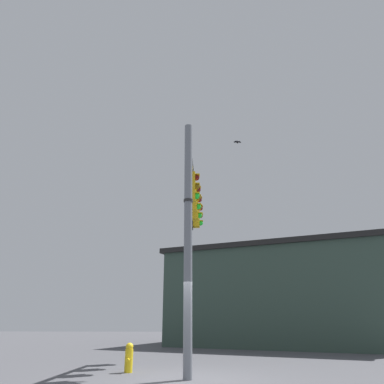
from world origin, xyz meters
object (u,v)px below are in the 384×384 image
at_px(traffic_light_mid_inner, 194,198).
at_px(bird_flying, 237,142).
at_px(fire_hydrant, 129,357).
at_px(traffic_light_arm_end, 197,216).
at_px(traffic_light_nearest_pole, 192,187).
at_px(traffic_light_mid_outer, 195,207).
at_px(street_name_sign, 189,204).

relative_size(traffic_light_mid_inner, bird_flying, 4.44).
bearing_deg(fire_hydrant, bird_flying, 109.12).
distance_m(bird_flying, fire_hydrant, 8.79).
height_order(traffic_light_arm_end, bird_flying, bird_flying).
bearing_deg(traffic_light_mid_inner, bird_flying, 88.02).
xyz_separation_m(traffic_light_nearest_pole, bird_flying, (-1.18, 1.80, 2.35)).
relative_size(traffic_light_mid_inner, traffic_light_mid_outer, 1.00).
bearing_deg(traffic_light_nearest_pole, fire_hydrant, -86.93).
xyz_separation_m(traffic_light_arm_end, fire_hydrant, (3.83, -1.94, -5.52)).
xyz_separation_m(street_name_sign, fire_hydrant, (-0.95, -1.86, -4.53)).
height_order(traffic_light_mid_outer, bird_flying, bird_flying).
height_order(traffic_light_mid_outer, traffic_light_arm_end, same).
distance_m(traffic_light_mid_outer, bird_flying, 3.22).
bearing_deg(traffic_light_arm_end, traffic_light_nearest_pole, -0.71).
xyz_separation_m(traffic_light_nearest_pole, traffic_light_mid_inner, (-1.24, 0.02, 0.00)).
relative_size(traffic_light_mid_inner, fire_hydrant, 1.59).
bearing_deg(bird_flying, street_name_sign, -39.46).
distance_m(traffic_light_mid_inner, bird_flying, 2.96).
bearing_deg(traffic_light_mid_outer, street_name_sign, -1.06).
bearing_deg(traffic_light_nearest_pole, traffic_light_mid_outer, 179.29).
distance_m(traffic_light_mid_outer, street_name_sign, 3.67).
xyz_separation_m(traffic_light_mid_inner, traffic_light_arm_end, (-2.48, 0.03, 0.00)).
height_order(traffic_light_nearest_pole, fire_hydrant, traffic_light_nearest_pole).
bearing_deg(traffic_light_mid_inner, traffic_light_mid_outer, 179.29).
relative_size(traffic_light_arm_end, fire_hydrant, 1.59).
relative_size(traffic_light_nearest_pole, traffic_light_arm_end, 1.00).
relative_size(traffic_light_mid_outer, fire_hydrant, 1.59).
xyz_separation_m(traffic_light_mid_outer, fire_hydrant, (2.58, -1.92, -5.52)).
height_order(traffic_light_arm_end, fire_hydrant, traffic_light_arm_end).
distance_m(traffic_light_mid_inner, street_name_sign, 2.50).
relative_size(traffic_light_mid_inner, street_name_sign, 1.00).
height_order(traffic_light_nearest_pole, bird_flying, bird_flying).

